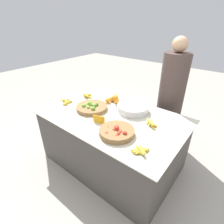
{
  "coord_description": "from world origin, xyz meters",
  "views": [
    {
      "loc": [
        1.16,
        -1.44,
        1.8
      ],
      "look_at": [
        0.0,
        0.0,
        0.79
      ],
      "focal_mm": 28.0,
      "sensor_mm": 36.0,
      "label": 1
    }
  ],
  "objects": [
    {
      "name": "market_table",
      "position": [
        0.0,
        0.0,
        0.37
      ],
      "size": [
        1.74,
        1.1,
        0.74
      ],
      "color": "#4C4742",
      "rests_on": "ground_plane"
    },
    {
      "name": "metal_bowl",
      "position": [
        0.13,
        0.26,
        0.79
      ],
      "size": [
        0.4,
        0.4,
        0.09
      ],
      "color": "silver",
      "rests_on": "market_table"
    },
    {
      "name": "tomato_basket",
      "position": [
        0.28,
        -0.27,
        0.77
      ],
      "size": [
        0.36,
        0.36,
        0.1
      ],
      "color": "olive",
      "rests_on": "market_table"
    },
    {
      "name": "banana_bunch_middle_left",
      "position": [
        -0.71,
        -0.14,
        0.77
      ],
      "size": [
        0.16,
        0.18,
        0.06
      ],
      "color": "gold",
      "rests_on": "market_table"
    },
    {
      "name": "banana_bunch_back_center",
      "position": [
        -0.64,
        0.2,
        0.77
      ],
      "size": [
        0.17,
        0.14,
        0.06
      ],
      "color": "gold",
      "rests_on": "market_table"
    },
    {
      "name": "orange_pile",
      "position": [
        -0.22,
        0.3,
        0.79
      ],
      "size": [
        0.18,
        0.16,
        0.13
      ],
      "color": "orange",
      "rests_on": "market_table"
    },
    {
      "name": "banana_bunch_middle_right",
      "position": [
        0.47,
        0.1,
        0.77
      ],
      "size": [
        0.16,
        0.16,
        0.06
      ],
      "color": "gold",
      "rests_on": "market_table"
    },
    {
      "name": "ground_plane",
      "position": [
        0.0,
        0.0,
        0.0
      ],
      "size": [
        12.0,
        12.0,
        0.0
      ],
      "primitive_type": "plane",
      "color": "#ADA599"
    },
    {
      "name": "banana_bunch_front_right",
      "position": [
        0.61,
        -0.35,
        0.76
      ],
      "size": [
        0.16,
        0.16,
        0.05
      ],
      "color": "gold",
      "rests_on": "market_table"
    },
    {
      "name": "lime_bowl",
      "position": [
        -0.31,
        -0.04,
        0.77
      ],
      "size": [
        0.4,
        0.4,
        0.09
      ],
      "color": "olive",
      "rests_on": "market_table"
    },
    {
      "name": "vendor_person",
      "position": [
        0.37,
        0.88,
        0.74
      ],
      "size": [
        0.36,
        0.36,
        1.6
      ],
      "color": "#473833",
      "rests_on": "ground_plane"
    },
    {
      "name": "price_sign",
      "position": [
        -0.01,
        -0.22,
        0.79
      ],
      "size": [
        0.14,
        0.05,
        0.09
      ],
      "rotation": [
        0.0,
        0.0,
        0.31
      ],
      "color": "orange",
      "rests_on": "market_table"
    }
  ]
}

